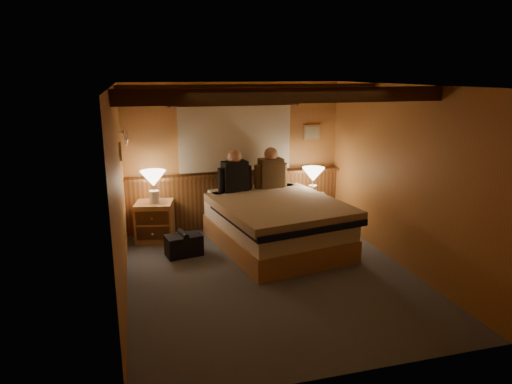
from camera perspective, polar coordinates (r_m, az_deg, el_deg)
name	(u,v)px	position (r m, az deg, el deg)	size (l,w,h in m)	color
floor	(271,275)	(6.01, 1.87, -10.31)	(4.20, 4.20, 0.00)	#4F545E
ceiling	(273,85)	(5.45, 2.09, 13.21)	(4.20, 4.20, 0.00)	tan
wall_back	(235,156)	(7.60, -2.69, 4.52)	(3.60, 3.60, 0.00)	#B38040
wall_left	(120,195)	(5.38, -16.68, -0.37)	(4.20, 4.20, 0.00)	#B38040
wall_right	(401,177)	(6.37, 17.66, 1.84)	(4.20, 4.20, 0.00)	#B38040
wall_front	(349,246)	(3.75, 11.51, -6.58)	(3.60, 3.60, 0.00)	#B38040
wainscot	(236,198)	(7.70, -2.52, -0.80)	(3.60, 0.23, 0.94)	brown
curtain_window	(235,137)	(7.48, -2.60, 6.85)	(2.18, 0.09, 1.11)	#3F250F
ceiling_beams	(269,92)	(5.60, 1.62, 12.33)	(3.60, 1.65, 0.16)	#3F250F
coat_rail	(125,136)	(6.84, -16.06, 6.80)	(0.05, 0.55, 0.24)	silver
framed_print	(312,132)	(7.92, 6.97, 7.41)	(0.30, 0.04, 0.25)	tan
bed	(276,223)	(6.78, 2.54, -3.89)	(1.97, 2.39, 0.73)	#B4804D
nightstand_left	(155,221)	(7.29, -12.52, -3.54)	(0.64, 0.60, 0.61)	#B4804D
nightstand_right	(311,212)	(7.71, 6.85, -2.46)	(0.59, 0.56, 0.56)	#B4804D
lamp_left	(153,181)	(7.07, -12.71, 1.41)	(0.38, 0.38, 0.50)	white
lamp_right	(313,176)	(7.52, 7.16, 1.97)	(0.37, 0.37, 0.48)	white
person_left	(235,174)	(7.16, -2.67, 2.24)	(0.56, 0.28, 0.69)	black
person_right	(271,171)	(7.38, 1.87, 2.63)	(0.56, 0.26, 0.69)	#48351D
duffel_bag	(184,245)	(6.64, -9.01, -6.54)	(0.55, 0.39, 0.36)	black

